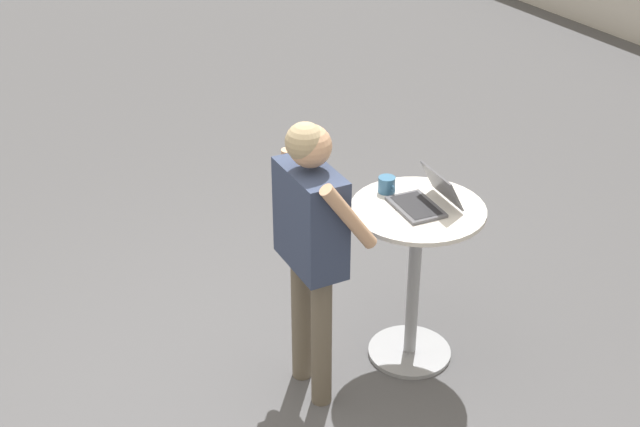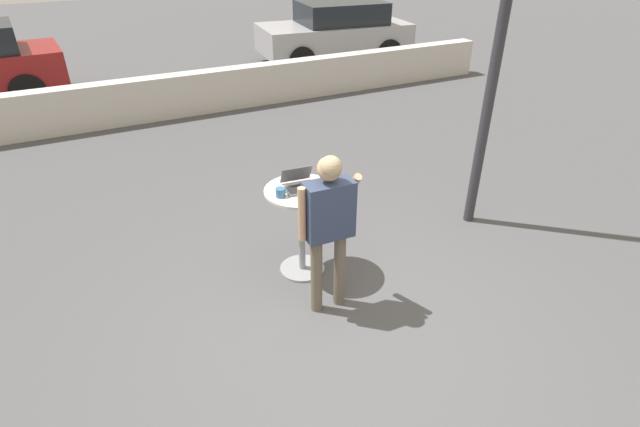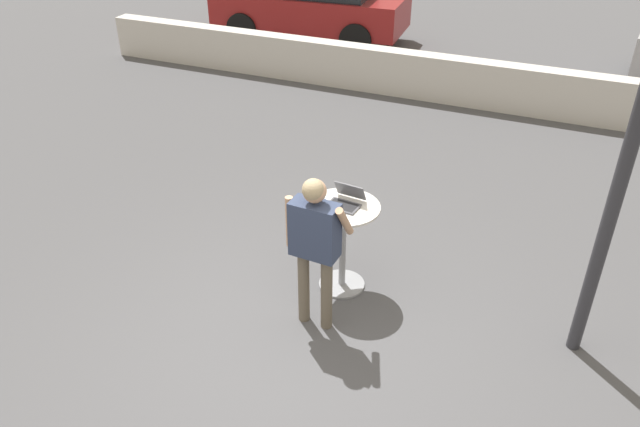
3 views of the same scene
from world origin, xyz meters
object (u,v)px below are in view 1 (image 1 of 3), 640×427
Objects in this scene: laptop at (425,199)px; standing_person at (310,230)px; cafe_table at (415,261)px; coffee_mug at (387,185)px.

laptop is 0.21× the size of standing_person.
coffee_mug is (-0.23, -0.05, 0.38)m from cafe_table.
coffee_mug is at bearing -159.98° from laptop.
standing_person reaches higher than laptop.
standing_person is (-0.02, -0.64, 0.38)m from cafe_table.
laptop is 0.25m from coffee_mug.
cafe_table is at bearing 11.91° from coffee_mug.
laptop is (0.01, 0.04, 0.38)m from cafe_table.
standing_person is (-0.03, -0.68, -0.01)m from laptop.
coffee_mug is 0.63m from standing_person.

